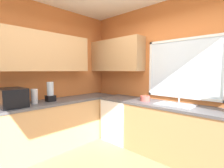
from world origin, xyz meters
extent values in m
cube|color=#D17238|center=(0.00, 1.67, 1.37)|extent=(3.77, 0.06, 2.74)
cube|color=#D17238|center=(-1.85, 0.00, 1.37)|extent=(0.06, 3.40, 2.74)
cube|color=silver|center=(0.28, 1.63, 1.50)|extent=(1.22, 0.02, 0.96)
cube|color=white|center=(0.28, 1.62, 2.00)|extent=(1.30, 0.04, 0.04)
cube|color=white|center=(0.28, 1.62, 1.00)|extent=(1.30, 0.04, 0.04)
cube|color=white|center=(-0.35, 1.62, 1.50)|extent=(0.04, 0.04, 1.04)
cube|color=tan|center=(-1.66, -0.20, 1.80)|extent=(0.32, 2.30, 0.70)
cube|color=tan|center=(-1.15, 1.48, 1.80)|extent=(1.35, 0.32, 0.70)
cube|color=tan|center=(-1.51, 0.00, 0.43)|extent=(0.62, 2.98, 0.86)
cube|color=#4C4C51|center=(-1.51, 0.00, 0.88)|extent=(0.65, 3.01, 0.04)
cube|color=tan|center=(0.21, 1.33, 0.43)|extent=(2.83, 0.62, 0.86)
cube|color=#4C4C51|center=(0.21, 1.33, 0.88)|extent=(2.86, 0.65, 0.04)
cube|color=white|center=(-0.85, 1.30, 0.43)|extent=(0.60, 0.60, 0.85)
cube|color=black|center=(-1.51, -0.54, 1.04)|extent=(0.48, 0.36, 0.29)
cylinder|color=#B7B7BC|center=(-1.49, -0.21, 1.02)|extent=(0.11, 0.11, 0.25)
cube|color=#9EA0A5|center=(0.28, 1.33, 0.90)|extent=(0.58, 0.40, 0.02)
cylinder|color=#B7B7BC|center=(0.28, 1.49, 0.99)|extent=(0.03, 0.03, 0.18)
cylinder|color=#B7B7BC|center=(0.28, 1.39, 1.07)|extent=(0.02, 0.20, 0.02)
cylinder|color=#B74C42|center=(-0.29, 1.33, 0.94)|extent=(0.18, 0.18, 0.09)
cube|color=black|center=(-1.51, 0.09, 0.95)|extent=(0.15, 0.15, 0.11)
cylinder|color=#B2BCC6|center=(-1.51, 0.09, 1.13)|extent=(0.12, 0.12, 0.25)
camera|label=1|loc=(1.37, -1.32, 1.46)|focal=26.57mm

